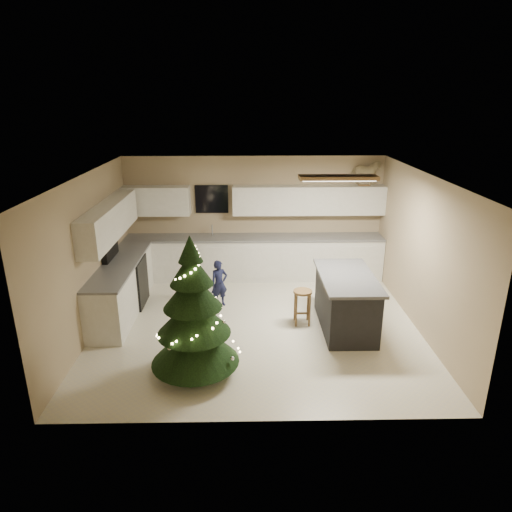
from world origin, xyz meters
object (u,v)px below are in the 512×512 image
Objects in this scene: island at (346,302)px; bar_stool at (302,299)px; toddler at (219,283)px; rocking_horse at (365,172)px; christmas_tree at (194,320)px.

island is 0.73m from bar_stool.
toddler is (-2.19, 0.91, -0.03)m from island.
bar_stool is 1.66m from toddler.
rocking_horse is (1.50, 2.28, 1.81)m from bar_stool.
toddler is at bearing 132.95° from rocking_horse.
bar_stool is 0.69× the size of toddler.
island is at bearing 178.05° from rocking_horse.
island is 2.38m from toddler.
christmas_tree is at bearing -120.37° from toddler.
island reaches higher than bar_stool.
bar_stool is 3.27m from rocking_horse.
island is at bearing -11.92° from bar_stool.
christmas_tree is (-2.41, -1.33, 0.37)m from island.
island reaches higher than toddler.
toddler is 3.81m from rocking_horse.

